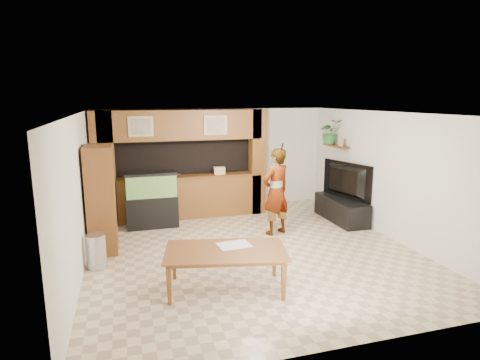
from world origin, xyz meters
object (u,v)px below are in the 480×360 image
object	(u,v)px
person	(276,192)
pantry_cabinet	(101,199)
aquarium	(152,201)
dining_table	(226,271)
television	(343,181)

from	to	relation	value
person	pantry_cabinet	bearing A→B (deg)	-22.31
pantry_cabinet	aquarium	xyz separation A→B (m)	(1.00, 1.17, -0.39)
person	dining_table	world-z (taller)	person
aquarium	pantry_cabinet	bearing A→B (deg)	-130.30
aquarium	dining_table	xyz separation A→B (m)	(0.84, -3.42, -0.30)
television	dining_table	bearing A→B (deg)	112.08
pantry_cabinet	person	distance (m)	3.51
pantry_cabinet	person	bearing A→B (deg)	-0.34
aquarium	television	xyz separation A→B (m)	(4.35, -0.74, 0.35)
television	dining_table	size ratio (longest dim) A/B	0.82
pantry_cabinet	person	world-z (taller)	pantry_cabinet
television	person	size ratio (longest dim) A/B	0.80
aquarium	person	bearing A→B (deg)	-25.21
television	person	xyz separation A→B (m)	(-1.84, -0.45, -0.04)
aquarium	television	size ratio (longest dim) A/B	0.85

